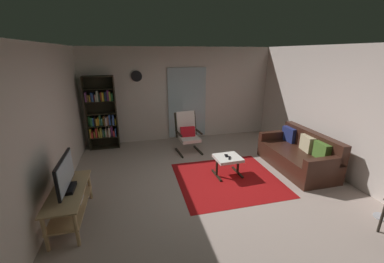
% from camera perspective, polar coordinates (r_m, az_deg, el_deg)
% --- Properties ---
extents(ground_plane, '(7.02, 7.02, 0.00)m').
position_cam_1_polar(ground_plane, '(4.73, 4.57, -12.94)').
color(ground_plane, '#B19B90').
extents(wall_back, '(5.60, 0.06, 2.60)m').
position_cam_1_polar(wall_back, '(6.94, -2.81, 8.79)').
color(wall_back, beige).
rests_on(wall_back, ground).
extents(wall_left, '(0.06, 6.00, 2.60)m').
position_cam_1_polar(wall_left, '(4.21, -32.32, -0.40)').
color(wall_left, beige).
rests_on(wall_left, ground).
extents(wall_right, '(0.06, 6.00, 2.60)m').
position_cam_1_polar(wall_right, '(5.67, 31.87, 3.86)').
color(wall_right, beige).
rests_on(wall_right, ground).
extents(glass_door_panel, '(1.10, 0.01, 2.00)m').
position_cam_1_polar(glass_door_panel, '(6.96, -1.16, 6.74)').
color(glass_door_panel, silver).
extents(area_rug, '(2.01, 1.88, 0.01)m').
position_cam_1_polar(area_rug, '(5.00, 8.47, -11.13)').
color(area_rug, '#9F1012').
rests_on(area_rug, ground).
extents(tv_stand, '(0.47, 1.22, 0.53)m').
position_cam_1_polar(tv_stand, '(4.14, -27.02, -14.33)').
color(tv_stand, tan).
rests_on(tv_stand, ground).
extents(television, '(0.20, 0.82, 0.51)m').
position_cam_1_polar(television, '(3.93, -27.93, -9.28)').
color(television, black).
rests_on(television, tv_stand).
extents(bookshelf_near_tv, '(0.74, 0.30, 1.90)m').
position_cam_1_polar(bookshelf_near_tv, '(6.66, -20.62, 3.66)').
color(bookshelf_near_tv, black).
rests_on(bookshelf_near_tv, ground).
extents(leather_sofa, '(0.89, 1.75, 0.82)m').
position_cam_1_polar(leather_sofa, '(5.78, 24.08, -5.16)').
color(leather_sofa, '#391E14').
rests_on(leather_sofa, ground).
extents(lounge_armchair, '(0.62, 0.70, 1.02)m').
position_cam_1_polar(lounge_armchair, '(6.10, -1.11, 0.06)').
color(lounge_armchair, black).
rests_on(lounge_armchair, ground).
extents(ottoman, '(0.54, 0.50, 0.41)m').
position_cam_1_polar(ottoman, '(5.02, 8.52, -6.71)').
color(ottoman, white).
rests_on(ottoman, ground).
extents(tv_remote, '(0.10, 0.15, 0.02)m').
position_cam_1_polar(tv_remote, '(4.92, 8.92, -6.23)').
color(tv_remote, black).
rests_on(tv_remote, ottoman).
extents(cell_phone, '(0.09, 0.15, 0.01)m').
position_cam_1_polar(cell_phone, '(5.03, 8.21, -5.72)').
color(cell_phone, black).
rests_on(cell_phone, ottoman).
extents(wall_clock, '(0.29, 0.03, 0.29)m').
position_cam_1_polar(wall_clock, '(6.67, -13.08, 12.72)').
color(wall_clock, silver).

